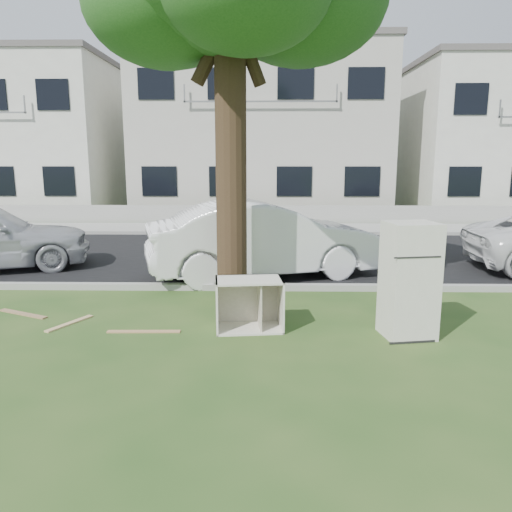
{
  "coord_description": "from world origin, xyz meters",
  "views": [
    {
      "loc": [
        0.19,
        -6.99,
        2.54
      ],
      "look_at": [
        0.06,
        0.6,
        1.04
      ],
      "focal_mm": 35.0,
      "sensor_mm": 36.0,
      "label": 1
    }
  ],
  "objects": [
    {
      "name": "townhouse_center",
      "position": [
        0.0,
        17.5,
        3.72
      ],
      "size": [
        11.22,
        8.16,
        7.44
      ],
      "color": "#B8B5A8",
      "rests_on": "ground"
    },
    {
      "name": "fridge",
      "position": [
        2.25,
        -0.05,
        0.83
      ],
      "size": [
        0.78,
        0.74,
        1.66
      ],
      "primitive_type": "cube",
      "rotation": [
        0.0,
        0.0,
        0.17
      ],
      "color": "beige",
      "rests_on": "ground"
    },
    {
      "name": "plank_c",
      "position": [
        -2.84,
        0.36,
        0.01
      ],
      "size": [
        0.49,
        0.82,
        0.02
      ],
      "primitive_type": "cube",
      "rotation": [
        0.0,
        0.0,
        1.09
      ],
      "color": "tan",
      "rests_on": "ground"
    },
    {
      "name": "plank_b",
      "position": [
        -3.8,
        0.83,
        0.01
      ],
      "size": [
        0.97,
        0.53,
        0.02
      ],
      "primitive_type": "cube",
      "rotation": [
        0.0,
        0.0,
        -0.44
      ],
      "color": "#94714D",
      "rests_on": "ground"
    },
    {
      "name": "low_wall",
      "position": [
        0.0,
        12.6,
        0.35
      ],
      "size": [
        120.0,
        0.15,
        0.7
      ],
      "primitive_type": "cube",
      "color": "gray",
      "rests_on": "ground"
    },
    {
      "name": "sidewalk",
      "position": [
        0.0,
        11.0,
        0.01
      ],
      "size": [
        120.0,
        2.8,
        0.01
      ],
      "primitive_type": "cube",
      "color": "gray",
      "rests_on": "ground"
    },
    {
      "name": "townhouse_left",
      "position": [
        -12.0,
        17.5,
        3.52
      ],
      "size": [
        10.2,
        8.16,
        7.04
      ],
      "color": "silver",
      "rests_on": "ground"
    },
    {
      "name": "ground",
      "position": [
        0.0,
        0.0,
        0.0
      ],
      "size": [
        120.0,
        120.0,
        0.0
      ],
      "primitive_type": "plane",
      "color": "#254619"
    },
    {
      "name": "cabinet",
      "position": [
        -0.04,
        0.19,
        0.39
      ],
      "size": [
        1.05,
        0.72,
        0.77
      ],
      "primitive_type": "cube",
      "rotation": [
        0.0,
        0.0,
        0.11
      ],
      "color": "white",
      "rests_on": "ground"
    },
    {
      "name": "plank_a",
      "position": [
        -1.6,
        0.01,
        0.01
      ],
      "size": [
        1.09,
        0.12,
        0.02
      ],
      "primitive_type": "cube",
      "rotation": [
        0.0,
        0.0,
        0.03
      ],
      "color": "tan",
      "rests_on": "ground"
    },
    {
      "name": "road",
      "position": [
        0.0,
        6.0,
        0.01
      ],
      "size": [
        120.0,
        7.0,
        0.01
      ],
      "primitive_type": "cube",
      "color": "black",
      "rests_on": "ground"
    },
    {
      "name": "kerb_near",
      "position": [
        0.0,
        2.45,
        0.0
      ],
      "size": [
        120.0,
        0.18,
        0.12
      ],
      "primitive_type": "cube",
      "color": "gray",
      "rests_on": "ground"
    },
    {
      "name": "car_center",
      "position": [
        0.16,
        3.6,
        0.82
      ],
      "size": [
        5.25,
        3.07,
        1.63
      ],
      "primitive_type": "imported",
      "rotation": [
        0.0,
        0.0,
        1.86
      ],
      "color": "white",
      "rests_on": "ground"
    },
    {
      "name": "kerb_far",
      "position": [
        0.0,
        9.55,
        0.0
      ],
      "size": [
        120.0,
        0.18,
        0.12
      ],
      "primitive_type": "cube",
      "color": "gray",
      "rests_on": "ground"
    }
  ]
}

